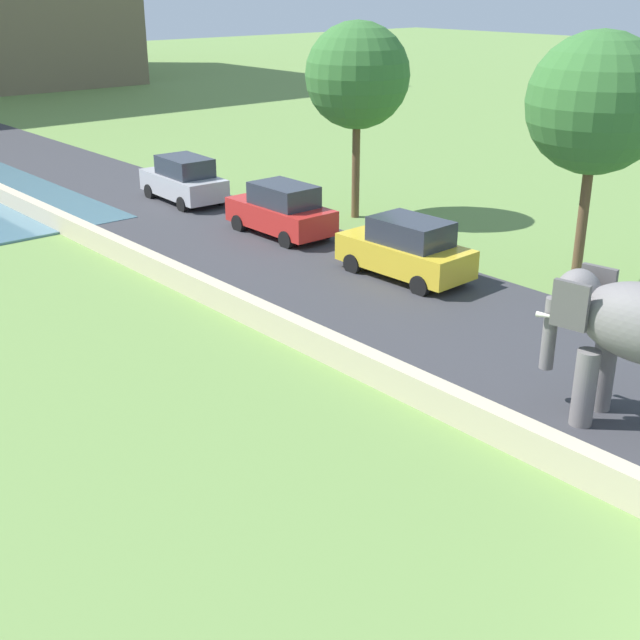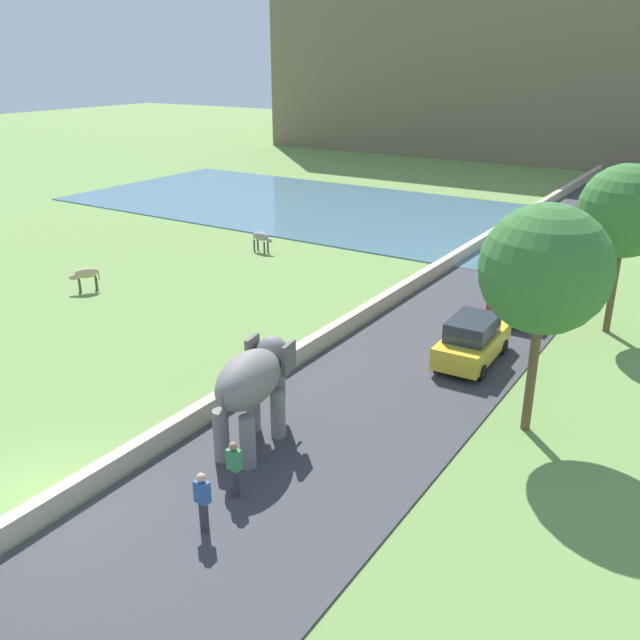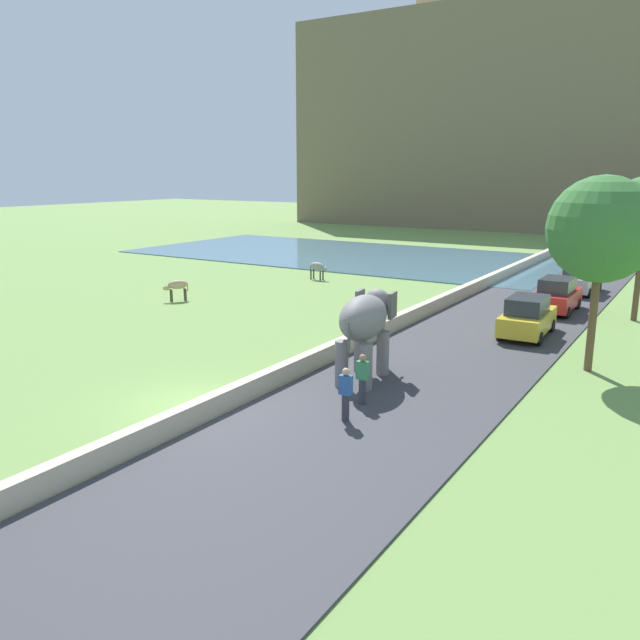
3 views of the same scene
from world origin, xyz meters
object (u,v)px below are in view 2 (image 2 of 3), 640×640
object	(u,v)px
car_red	(521,296)
cow_grey	(261,237)
elephant	(253,382)
car_yellow	(472,340)
person_trailing	(203,501)
car_silver	(558,262)
cow_tan	(86,274)
person_beside_elephant	(234,468)

from	to	relation	value
car_red	cow_grey	xyz separation A→B (m)	(-15.67, 2.12, -0.06)
elephant	car_red	distance (m)	14.93
car_yellow	cow_grey	distance (m)	17.53
person_trailing	cow_grey	size ratio (longest dim) A/B	1.16
elephant	car_silver	distance (m)	20.85
car_yellow	cow_tan	xyz separation A→B (m)	(-18.48, -2.23, -0.06)
elephant	person_beside_elephant	bearing A→B (deg)	-63.65
car_silver	car_red	size ratio (longest dim) A/B	1.02
car_red	person_trailing	bearing A→B (deg)	-95.73
person_beside_elephant	person_trailing	size ratio (longest dim) A/B	1.00
car_red	cow_tan	distance (m)	20.12
elephant	car_yellow	distance (m)	9.42
cow_tan	car_yellow	bearing A→B (deg)	6.87
person_trailing	cow_grey	bearing A→B (deg)	124.22
elephant	cow_tan	size ratio (longest dim) A/B	2.65
car_yellow	person_beside_elephant	bearing A→B (deg)	-100.65
person_beside_elephant	cow_tan	size ratio (longest dim) A/B	1.21
car_yellow	elephant	bearing A→B (deg)	-109.91
car_yellow	cow_tan	size ratio (longest dim) A/B	3.02
elephant	person_beside_elephant	distance (m)	2.76
person_beside_elephant	car_yellow	world-z (taller)	car_yellow
person_trailing	cow_tan	size ratio (longest dim) A/B	1.21
person_trailing	car_silver	xyz separation A→B (m)	(1.83, 24.26, 0.03)
elephant	cow_grey	xyz separation A→B (m)	(-12.48, 16.66, -1.20)
person_beside_elephant	elephant	bearing A→B (deg)	116.35
car_silver	car_yellow	bearing A→B (deg)	-89.98
person_trailing	car_yellow	xyz separation A→B (m)	(1.83, 12.48, 0.03)
person_beside_elephant	cow_grey	size ratio (longest dim) A/B	1.16
cow_grey	car_silver	bearing A→B (deg)	14.05
elephant	car_red	size ratio (longest dim) A/B	0.89
person_trailing	cow_tan	xyz separation A→B (m)	(-16.65, 10.25, -0.04)
car_silver	car_yellow	xyz separation A→B (m)	(0.00, -11.78, 0.00)
car_yellow	cow_tan	bearing A→B (deg)	-173.13
car_red	cow_tan	world-z (taller)	car_red
car_silver	car_yellow	world-z (taller)	same
person_trailing	cow_grey	world-z (taller)	person_trailing
elephant	cow_grey	world-z (taller)	elephant
car_yellow	cow_grey	size ratio (longest dim) A/B	2.89
car_red	elephant	bearing A→B (deg)	-102.35
car_yellow	car_red	bearing A→B (deg)	90.02
car_yellow	person_trailing	bearing A→B (deg)	-98.35
person_beside_elephant	car_silver	size ratio (longest dim) A/B	0.40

